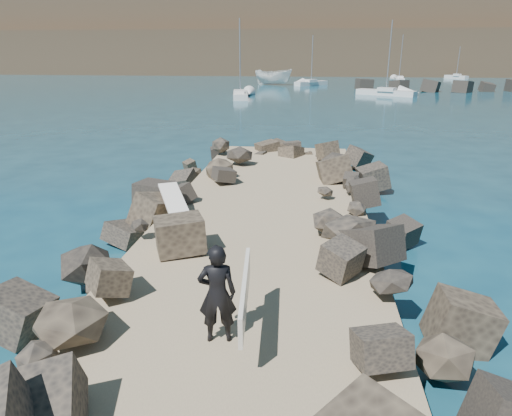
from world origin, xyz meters
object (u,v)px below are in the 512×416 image
object	(u,v)px
sailboat_a	(240,95)
boat_imported	(273,77)
surfer_with_board	(221,294)
surfboard_resting	(175,206)

from	to	relation	value
sailboat_a	boat_imported	bearing A→B (deg)	84.85
surfer_with_board	boat_imported	bearing A→B (deg)	94.10
sailboat_a	surfer_with_board	bearing A→B (deg)	-81.62
surfboard_resting	surfer_with_board	bearing A→B (deg)	-93.39
sailboat_a	surfboard_resting	bearing A→B (deg)	-83.76
surfer_with_board	sailboat_a	size ratio (longest dim) A/B	0.24
surfboard_resting	surfer_with_board	world-z (taller)	surfer_with_board
boat_imported	sailboat_a	distance (m)	22.20
surfboard_resting	boat_imported	size ratio (longest dim) A/B	0.34
surfboard_resting	boat_imported	distance (m)	64.09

